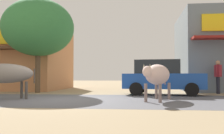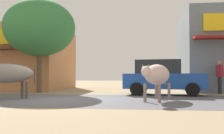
% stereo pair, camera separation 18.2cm
% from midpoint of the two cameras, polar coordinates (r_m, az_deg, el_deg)
% --- Properties ---
extents(ground, '(80.00, 80.00, 0.00)m').
position_cam_midpoint_polar(ground, '(10.44, -10.20, -6.78)').
color(ground, tan).
extents(asphalt_road, '(72.00, 5.39, 0.00)m').
position_cam_midpoint_polar(asphalt_road, '(10.44, -10.20, -6.77)').
color(asphalt_road, '#55565D').
rests_on(asphalt_road, ground).
extents(storefront_left_cafe, '(8.81, 6.70, 4.04)m').
position_cam_midpoint_polar(storefront_left_cafe, '(19.96, -21.93, 1.51)').
color(storefront_left_cafe, '#C37F51').
rests_on(storefront_left_cafe, ground).
extents(roadside_tree, '(3.81, 3.81, 5.00)m').
position_cam_midpoint_polar(roadside_tree, '(15.10, -14.71, 7.99)').
color(roadside_tree, brown).
rests_on(roadside_tree, ground).
extents(parked_hatchback_car, '(3.91, 2.24, 1.64)m').
position_cam_midpoint_polar(parked_hatchback_car, '(13.00, 11.12, -2.09)').
color(parked_hatchback_car, '#1A469F').
rests_on(parked_hatchback_car, ground).
extents(cow_near_brown, '(2.19, 2.26, 1.36)m').
position_cam_midpoint_polar(cow_near_brown, '(10.86, -21.32, -1.33)').
color(cow_near_brown, slate).
rests_on(cow_near_brown, ground).
extents(cow_far_dark, '(1.33, 2.66, 1.31)m').
position_cam_midpoint_polar(cow_far_dark, '(9.83, 10.04, -1.65)').
color(cow_far_dark, beige).
rests_on(cow_far_dark, ground).
extents(pedestrian_by_shop, '(0.27, 0.61, 1.67)m').
position_cam_midpoint_polar(pedestrian_by_shop, '(14.48, 22.13, -1.40)').
color(pedestrian_by_shop, '#262633').
rests_on(pedestrian_by_shop, ground).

